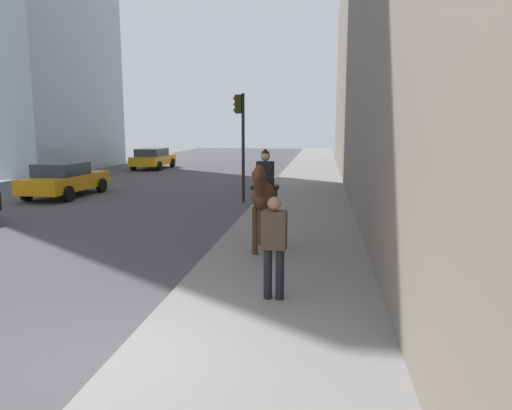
% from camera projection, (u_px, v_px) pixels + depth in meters
% --- Properties ---
extents(sidewalk_slab, '(120.00, 3.57, 0.12)m').
position_uv_depth(sidewalk_slab, '(254.00, 371.00, 5.69)').
color(sidewalk_slab, slate).
rests_on(sidewalk_slab, ground).
extents(mounted_horse_near, '(2.15, 0.61, 2.32)m').
position_uv_depth(mounted_horse_near, '(264.00, 194.00, 10.81)').
color(mounted_horse_near, '#4C2B16').
rests_on(mounted_horse_near, sidewalk_slab).
extents(pedestrian_greeting, '(0.28, 0.41, 1.70)m').
position_uv_depth(pedestrian_greeting, '(274.00, 241.00, 7.76)').
color(pedestrian_greeting, black).
rests_on(pedestrian_greeting, sidewalk_slab).
extents(car_near_lane, '(4.56, 2.07, 1.44)m').
position_uv_depth(car_near_lane, '(153.00, 158.00, 33.53)').
color(car_near_lane, orange).
rests_on(car_near_lane, ground).
extents(car_mid_lane, '(4.55, 2.07, 1.44)m').
position_uv_depth(car_mid_lane, '(65.00, 179.00, 20.18)').
color(car_mid_lane, orange).
rests_on(car_mid_lane, ground).
extents(traffic_light_near_curb, '(0.20, 0.44, 4.17)m').
position_uv_depth(traffic_light_near_curb, '(241.00, 131.00, 18.39)').
color(traffic_light_near_curb, black).
rests_on(traffic_light_near_curb, ground).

